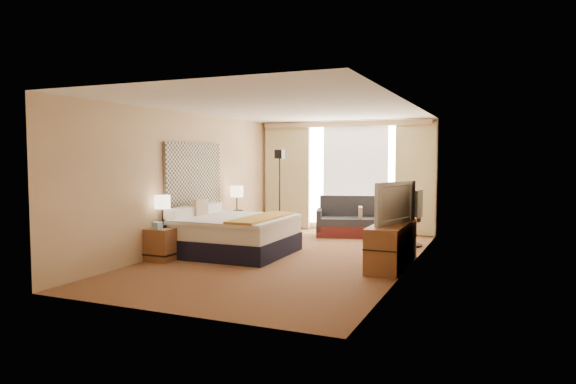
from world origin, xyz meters
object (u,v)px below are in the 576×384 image
at_px(bed, 233,234).
at_px(nightstand_right, 234,226).
at_px(media_dresser, 392,244).
at_px(television, 389,202).
at_px(lamp_left, 162,203).
at_px(floor_lamp, 280,175).
at_px(desk_chair, 412,221).
at_px(nightstand_left, 163,244).
at_px(loveseat, 349,223).
at_px(lamp_right, 237,192).

bearing_deg(bed, nightstand_right, 117.90).
height_order(nightstand_right, media_dresser, media_dresser).
bearing_deg(television, lamp_left, 123.90).
relative_size(media_dresser, lamp_left, 3.23).
xyz_separation_m(media_dresser, lamp_left, (-3.73, -1.02, 0.63)).
relative_size(floor_lamp, desk_chair, 1.73).
height_order(nightstand_left, loveseat, loveseat).
xyz_separation_m(media_dresser, television, (-0.05, -0.03, 0.68)).
relative_size(desk_chair, television, 0.95).
bearing_deg(nightstand_right, floor_lamp, 50.78).
bearing_deg(lamp_left, nightstand_right, 89.39).
bearing_deg(bed, lamp_right, 116.11).
distance_m(media_dresser, lamp_right, 4.03).
relative_size(nightstand_left, media_dresser, 0.31).
bearing_deg(nightstand_right, loveseat, 31.39).
bearing_deg(media_dresser, nightstand_right, 158.60).
distance_m(nightstand_left, floor_lamp, 3.59).
bearing_deg(television, loveseat, 46.63).
relative_size(bed, floor_lamp, 1.04).
relative_size(lamp_left, television, 0.48).
distance_m(media_dresser, floor_lamp, 3.92).
height_order(nightstand_left, television, television).
xyz_separation_m(nightstand_left, bed, (0.81, 0.97, 0.08)).
height_order(desk_chair, lamp_right, lamp_right).
relative_size(media_dresser, desk_chair, 1.63).
distance_m(media_dresser, loveseat, 3.17).
distance_m(media_dresser, bed, 2.89).
height_order(loveseat, desk_chair, desk_chair).
relative_size(bed, lamp_right, 3.42).
relative_size(lamp_left, lamp_right, 0.95).
distance_m(nightstand_left, television, 3.87).
height_order(media_dresser, lamp_right, lamp_right).
bearing_deg(bed, desk_chair, 35.89).
distance_m(bed, television, 2.92).
distance_m(nightstand_right, desk_chair, 3.73).
distance_m(floor_lamp, lamp_right, 1.08).
height_order(media_dresser, floor_lamp, floor_lamp).
relative_size(bed, lamp_left, 3.59).
xyz_separation_m(nightstand_left, media_dresser, (3.70, 1.05, 0.07)).
xyz_separation_m(nightstand_left, nightstand_right, (0.00, 2.50, 0.00)).
xyz_separation_m(nightstand_right, desk_chair, (3.68, 0.55, 0.22)).
height_order(desk_chair, lamp_left, same).
relative_size(loveseat, floor_lamp, 0.82).
height_order(nightstand_left, bed, bed).
relative_size(floor_lamp, lamp_right, 3.29).
bearing_deg(media_dresser, nightstand_left, -164.16).
bearing_deg(desk_chair, lamp_right, -167.35).
bearing_deg(loveseat, nightstand_right, -165.23).
relative_size(lamp_right, television, 0.50).
distance_m(loveseat, lamp_left, 4.44).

